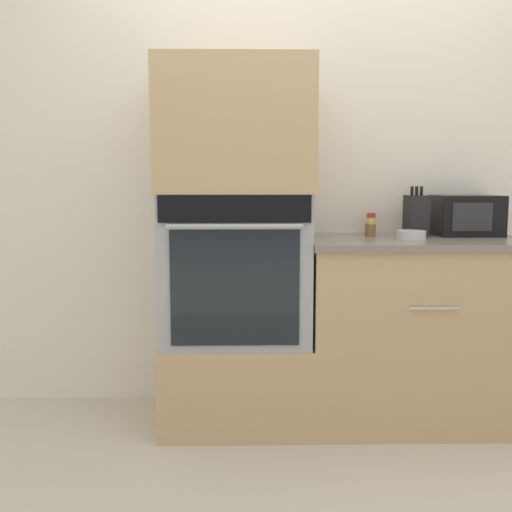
# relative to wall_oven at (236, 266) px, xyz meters

# --- Properties ---
(ground_plane) EXTENTS (12.00, 12.00, 0.00)m
(ground_plane) POSITION_rel_wall_oven_xyz_m (0.35, -0.30, -0.77)
(ground_plane) COLOR beige
(wall_back) EXTENTS (8.00, 0.05, 2.50)m
(wall_back) POSITION_rel_wall_oven_xyz_m (0.35, 0.33, 0.48)
(wall_back) COLOR silver
(wall_back) RESTS_ON ground_plane
(oven_cabinet_base) EXTENTS (0.71, 0.60, 0.42)m
(oven_cabinet_base) POSITION_rel_wall_oven_xyz_m (-0.00, 0.00, -0.56)
(oven_cabinet_base) COLOR tan
(oven_cabinet_base) RESTS_ON ground_plane
(wall_oven) EXTENTS (0.68, 0.64, 0.70)m
(wall_oven) POSITION_rel_wall_oven_xyz_m (0.00, 0.00, 0.00)
(wall_oven) COLOR #9EA0A5
(wall_oven) RESTS_ON oven_cabinet_base
(oven_cabinet_upper) EXTENTS (0.71, 0.60, 0.60)m
(oven_cabinet_upper) POSITION_rel_wall_oven_xyz_m (-0.00, 0.00, 0.65)
(oven_cabinet_upper) COLOR tan
(oven_cabinet_upper) RESTS_ON wall_oven
(counter_unit) EXTENTS (1.05, 0.63, 0.91)m
(counter_unit) POSITION_rel_wall_oven_xyz_m (0.87, 0.00, -0.32)
(counter_unit) COLOR tan
(counter_unit) RESTS_ON ground_plane
(microwave) EXTENTS (0.31, 0.27, 0.20)m
(microwave) POSITION_rel_wall_oven_xyz_m (1.17, 0.16, 0.23)
(microwave) COLOR black
(microwave) RESTS_ON counter_unit
(knife_block) EXTENTS (0.09, 0.15, 0.25)m
(knife_block) POSITION_rel_wall_oven_xyz_m (0.90, 0.12, 0.24)
(knife_block) COLOR black
(knife_block) RESTS_ON counter_unit
(bowl) EXTENTS (0.14, 0.14, 0.04)m
(bowl) POSITION_rel_wall_oven_xyz_m (0.83, -0.04, 0.15)
(bowl) COLOR silver
(bowl) RESTS_ON counter_unit
(condiment_jar_near) EXTENTS (0.05, 0.05, 0.08)m
(condiment_jar_near) POSITION_rel_wall_oven_xyz_m (0.67, 0.11, 0.17)
(condiment_jar_near) COLOR brown
(condiment_jar_near) RESTS_ON counter_unit
(condiment_jar_mid) EXTENTS (0.05, 0.05, 0.11)m
(condiment_jar_mid) POSITION_rel_wall_oven_xyz_m (0.70, 0.23, 0.19)
(condiment_jar_mid) COLOR silver
(condiment_jar_mid) RESTS_ON counter_unit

